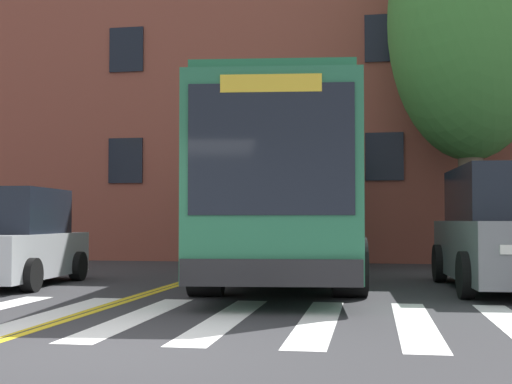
% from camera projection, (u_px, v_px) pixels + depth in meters
% --- Properties ---
extents(ground_plane, '(120.00, 120.00, 0.00)m').
position_uv_depth(ground_plane, '(85.00, 351.00, 6.84)').
color(ground_plane, '#303033').
extents(crosswalk, '(9.94, 4.30, 0.01)m').
position_uv_depth(crosswalk, '(137.00, 317.00, 9.22)').
color(crosswalk, white).
rests_on(crosswalk, ground).
extents(lane_line_yellow_inner, '(0.12, 36.00, 0.01)m').
position_uv_depth(lane_line_yellow_inner, '(258.00, 259.00, 23.14)').
color(lane_line_yellow_inner, gold).
rests_on(lane_line_yellow_inner, ground).
extents(lane_line_yellow_outer, '(0.12, 36.00, 0.01)m').
position_uv_depth(lane_line_yellow_outer, '(263.00, 259.00, 23.11)').
color(lane_line_yellow_outer, gold).
rests_on(lane_line_yellow_outer, ground).
extents(city_bus, '(3.88, 12.44, 3.48)m').
position_uv_depth(city_bus, '(283.00, 192.00, 15.53)').
color(city_bus, '#28704C').
rests_on(city_bus, ground).
extents(car_silver_near_lane, '(2.31, 4.05, 1.87)m').
position_uv_depth(car_silver_near_lane, '(11.00, 241.00, 13.72)').
color(car_silver_near_lane, '#B7BABF').
rests_on(car_silver_near_lane, ground).
extents(car_grey_far_lane, '(2.51, 5.12, 2.22)m').
position_uv_depth(car_grey_far_lane, '(509.00, 232.00, 12.81)').
color(car_grey_far_lane, slate).
rests_on(car_grey_far_lane, ground).
extents(car_teal_behind_bus, '(2.12, 3.82, 1.79)m').
position_uv_depth(car_teal_behind_bus, '(298.00, 233.00, 24.87)').
color(car_teal_behind_bus, '#236B70').
rests_on(car_teal_behind_bus, ground).
extents(traffic_light_overhead, '(0.39, 3.03, 5.22)m').
position_uv_depth(traffic_light_overhead, '(346.00, 129.00, 16.99)').
color(traffic_light_overhead, '#28282D').
rests_on(traffic_light_overhead, ground).
extents(street_tree_curbside_large, '(5.07, 4.89, 10.16)m').
position_uv_depth(street_tree_curbside_large, '(469.00, 23.00, 18.68)').
color(street_tree_curbside_large, brown).
rests_on(street_tree_curbside_large, ground).
extents(building_facade, '(29.68, 9.73, 12.42)m').
position_uv_depth(building_facade, '(275.00, 86.00, 26.23)').
color(building_facade, brown).
rests_on(building_facade, ground).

